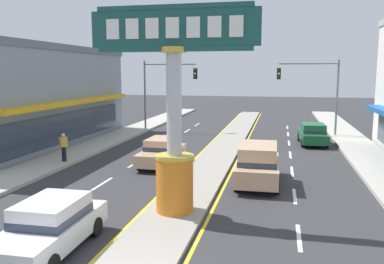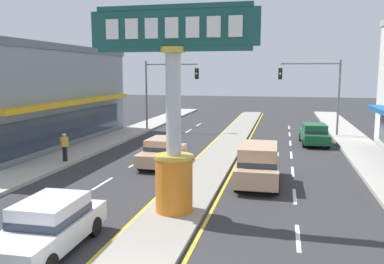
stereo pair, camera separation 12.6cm
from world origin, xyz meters
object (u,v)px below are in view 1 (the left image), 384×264
object	(u,v)px
district_sign	(174,121)
traffic_light_right_side	(315,84)
sedan_mid_left_lane	(50,225)
storefront_left	(19,96)
suv_far_right_lane	(258,164)
sedan_near_right_lane	(313,134)
traffic_light_left_side	(164,83)
pedestrian_near_kerb	(64,146)
sedan_near_left_lane	(162,151)

from	to	relation	value
district_sign	traffic_light_right_side	distance (m)	21.05
sedan_mid_left_lane	storefront_left	bearing A→B (deg)	127.65
suv_far_right_lane	sedan_mid_left_lane	size ratio (longest dim) A/B	1.07
storefront_left	sedan_mid_left_lane	xyz separation A→B (m)	(11.80, -15.30, -2.76)
sedan_mid_left_lane	sedan_near_right_lane	bearing A→B (deg)	66.17
suv_far_right_lane	sedan_mid_left_lane	xyz separation A→B (m)	(-5.52, -8.55, -0.20)
traffic_light_left_side	traffic_light_right_side	xyz separation A→B (m)	(12.69, -0.10, 0.00)
traffic_light_left_side	traffic_light_right_side	size ratio (longest dim) A/B	1.00
suv_far_right_lane	pedestrian_near_kerb	distance (m)	11.15
storefront_left	traffic_light_right_side	distance (m)	22.58
traffic_light_right_side	sedan_near_left_lane	xyz separation A→B (m)	(-9.10, -12.51, -3.46)
traffic_light_right_side	suv_far_right_lane	bearing A→B (deg)	-103.22
traffic_light_right_side	suv_far_right_lane	xyz separation A→B (m)	(-3.58, -15.25, -3.26)
traffic_light_left_side	sedan_near_right_lane	distance (m)	13.47
district_sign	sedan_mid_left_lane	bearing A→B (deg)	-126.39
traffic_light_left_side	pedestrian_near_kerb	world-z (taller)	traffic_light_left_side
traffic_light_left_side	sedan_near_left_lane	world-z (taller)	traffic_light_left_side
district_sign	suv_far_right_lane	xyz separation A→B (m)	(2.76, 4.80, -2.52)
traffic_light_right_side	suv_far_right_lane	world-z (taller)	traffic_light_right_side
district_sign	pedestrian_near_kerb	xyz separation A→B (m)	(-8.26, 6.51, -2.40)
sedan_near_right_lane	suv_far_right_lane	distance (m)	11.89
sedan_near_left_lane	sedan_mid_left_lane	xyz separation A→B (m)	(-0.00, -11.29, 0.00)
sedan_mid_left_lane	pedestrian_near_kerb	xyz separation A→B (m)	(-5.50, 10.26, 0.31)
storefront_left	suv_far_right_lane	distance (m)	18.77
traffic_light_right_side	pedestrian_near_kerb	world-z (taller)	traffic_light_right_side
traffic_light_left_side	pedestrian_near_kerb	bearing A→B (deg)	-98.00
sedan_near_left_lane	suv_far_right_lane	bearing A→B (deg)	-26.41
storefront_left	sedan_near_right_lane	bearing A→B (deg)	12.76
sedan_near_left_lane	sedan_mid_left_lane	size ratio (longest dim) A/B	1.00
storefront_left	district_sign	bearing A→B (deg)	-38.43
storefront_left	traffic_light_right_side	world-z (taller)	storefront_left
sedan_mid_left_lane	traffic_light_left_side	bearing A→B (deg)	98.53
traffic_light_left_side	sedan_near_left_lane	size ratio (longest dim) A/B	1.43
storefront_left	pedestrian_near_kerb	size ratio (longest dim) A/B	11.75
sedan_near_right_lane	sedan_near_left_lane	world-z (taller)	same
traffic_light_right_side	sedan_mid_left_lane	world-z (taller)	traffic_light_right_side
traffic_light_right_side	sedan_near_left_lane	distance (m)	15.86
suv_far_right_lane	sedan_near_left_lane	xyz separation A→B (m)	(-5.52, 2.74, -0.20)
suv_far_right_lane	sedan_near_right_lane	bearing A→B (deg)	73.88
storefront_left	sedan_near_right_lane	xyz separation A→B (m)	(20.63, 4.67, -2.76)
sedan_near_right_lane	sedan_mid_left_lane	distance (m)	21.83
sedan_near_left_lane	pedestrian_near_kerb	xyz separation A→B (m)	(-5.50, -1.03, 0.31)
suv_far_right_lane	storefront_left	bearing A→B (deg)	158.71
district_sign	storefront_left	size ratio (longest dim) A/B	0.39
storefront_left	suv_far_right_lane	size ratio (longest dim) A/B	4.11
storefront_left	sedan_near_left_lane	world-z (taller)	storefront_left
storefront_left	traffic_light_left_side	xyz separation A→B (m)	(8.22, 8.60, 0.70)
storefront_left	sedan_mid_left_lane	distance (m)	19.52
district_sign	sedan_mid_left_lane	world-z (taller)	district_sign
suv_far_right_lane	sedan_near_left_lane	world-z (taller)	suv_far_right_lane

